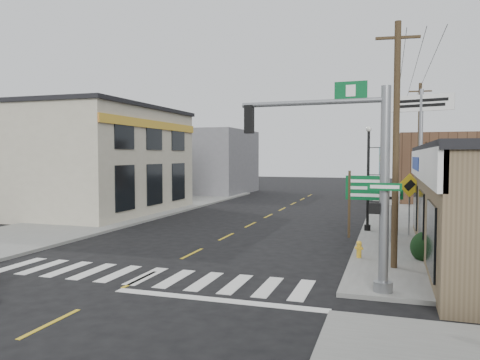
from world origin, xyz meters
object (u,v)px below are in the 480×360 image
(guide_sign, at_px, (365,195))
(dance_center_sign, at_px, (421,123))
(lamp_post, at_px, (369,170))
(utility_pole_near, at_px, (396,143))
(traffic_signal_pole, at_px, (359,166))
(fire_hydrant, at_px, (359,248))
(utility_pole_far, at_px, (419,144))
(bare_tree, at_px, (452,153))

(guide_sign, bearing_deg, dance_center_sign, 73.85)
(lamp_post, xyz_separation_m, utility_pole_near, (1.14, -7.66, 1.14))
(dance_center_sign, bearing_deg, traffic_signal_pole, -82.90)
(fire_hydrant, bearing_deg, utility_pole_near, -44.71)
(traffic_signal_pole, relative_size, utility_pole_far, 0.65)
(bare_tree, height_order, utility_pole_far, utility_pole_far)
(utility_pole_far, bearing_deg, lamp_post, -109.48)
(utility_pole_near, bearing_deg, dance_center_sign, 76.82)
(bare_tree, distance_m, utility_pole_near, 1.80)
(bare_tree, relative_size, utility_pole_far, 0.55)
(fire_hydrant, distance_m, lamp_post, 6.99)
(dance_center_sign, bearing_deg, fire_hydrant, -86.90)
(utility_pole_far, bearing_deg, traffic_signal_pole, -102.27)
(bare_tree, bearing_deg, guide_sign, 120.77)
(fire_hydrant, bearing_deg, guide_sign, 90.00)
(guide_sign, xyz_separation_m, utility_pole_far, (2.94, 13.69, 2.55))
(utility_pole_near, bearing_deg, lamp_post, 91.80)
(bare_tree, bearing_deg, utility_pole_near, -167.90)
(guide_sign, bearing_deg, traffic_signal_pole, -85.62)
(traffic_signal_pole, relative_size, bare_tree, 1.19)
(fire_hydrant, xyz_separation_m, dance_center_sign, (2.70, 11.93, 5.29))
(traffic_signal_pole, distance_m, fire_hydrant, 5.20)
(fire_hydrant, xyz_separation_m, utility_pole_near, (1.20, -1.19, 3.79))
(bare_tree, relative_size, utility_pole_near, 0.60)
(dance_center_sign, relative_size, utility_pole_far, 0.86)
(utility_pole_near, relative_size, utility_pole_far, 0.92)
(lamp_post, xyz_separation_m, utility_pole_far, (2.88, 11.32, 1.51))
(fire_hydrant, bearing_deg, lamp_post, 89.46)
(traffic_signal_pole, height_order, utility_pole_near, utility_pole_near)
(traffic_signal_pole, bearing_deg, lamp_post, 94.00)
(bare_tree, bearing_deg, dance_center_sign, 91.02)
(traffic_signal_pole, relative_size, guide_sign, 1.89)
(utility_pole_near, bearing_deg, guide_sign, 96.13)
(traffic_signal_pole, height_order, dance_center_sign, dance_center_sign)
(guide_sign, relative_size, utility_pole_far, 0.35)
(guide_sign, height_order, fire_hydrant, guide_sign)
(guide_sign, bearing_deg, lamp_post, 91.41)
(dance_center_sign, relative_size, bare_tree, 1.57)
(fire_hydrant, distance_m, dance_center_sign, 13.33)
(lamp_post, distance_m, bare_tree, 7.88)
(lamp_post, relative_size, dance_center_sign, 0.68)
(dance_center_sign, xyz_separation_m, bare_tree, (0.23, -12.75, -1.83))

